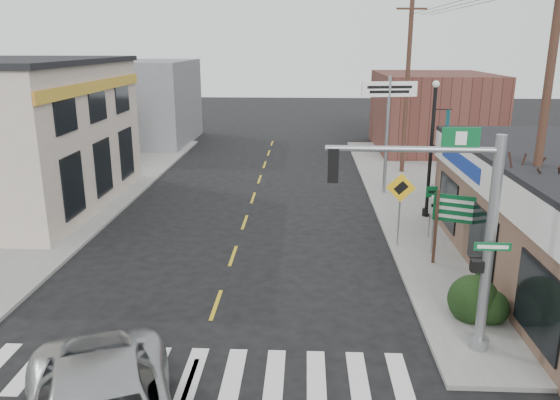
{
  "coord_description": "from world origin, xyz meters",
  "views": [
    {
      "loc": [
        2.67,
        -11.03,
        7.7
      ],
      "look_at": [
        1.87,
        5.95,
        2.8
      ],
      "focal_mm": 35.0,
      "sensor_mm": 36.0,
      "label": 1
    }
  ],
  "objects_px": {
    "fire_hydrant": "(472,286)",
    "utility_pole_near": "(541,140)",
    "dance_center_sign": "(389,105)",
    "guide_sign": "(455,216)",
    "utility_pole_far": "(407,85)",
    "lamp_post": "(433,140)",
    "bare_tree": "(540,168)",
    "traffic_signal_pole": "(464,222)"
  },
  "relations": [
    {
      "from": "utility_pole_near",
      "to": "utility_pole_far",
      "type": "distance_m",
      "value": 16.96
    },
    {
      "from": "fire_hydrant",
      "to": "utility_pole_near",
      "type": "height_order",
      "value": "utility_pole_near"
    },
    {
      "from": "lamp_post",
      "to": "bare_tree",
      "type": "distance_m",
      "value": 8.45
    },
    {
      "from": "lamp_post",
      "to": "fire_hydrant",
      "type": "bearing_deg",
      "value": -86.29
    },
    {
      "from": "utility_pole_near",
      "to": "utility_pole_far",
      "type": "xyz_separation_m",
      "value": [
        -0.91,
        16.94,
        0.31
      ]
    },
    {
      "from": "fire_hydrant",
      "to": "bare_tree",
      "type": "height_order",
      "value": "bare_tree"
    },
    {
      "from": "lamp_post",
      "to": "utility_pole_far",
      "type": "distance_m",
      "value": 9.15
    },
    {
      "from": "guide_sign",
      "to": "dance_center_sign",
      "type": "distance_m",
      "value": 10.03
    },
    {
      "from": "lamp_post",
      "to": "dance_center_sign",
      "type": "relative_size",
      "value": 1.01
    },
    {
      "from": "fire_hydrant",
      "to": "utility_pole_near",
      "type": "distance_m",
      "value": 4.79
    },
    {
      "from": "traffic_signal_pole",
      "to": "dance_center_sign",
      "type": "height_order",
      "value": "dance_center_sign"
    },
    {
      "from": "fire_hydrant",
      "to": "utility_pole_far",
      "type": "height_order",
      "value": "utility_pole_far"
    },
    {
      "from": "guide_sign",
      "to": "fire_hydrant",
      "type": "distance_m",
      "value": 3.12
    },
    {
      "from": "guide_sign",
      "to": "bare_tree",
      "type": "height_order",
      "value": "bare_tree"
    },
    {
      "from": "bare_tree",
      "to": "traffic_signal_pole",
      "type": "bearing_deg",
      "value": -134.82
    },
    {
      "from": "fire_hydrant",
      "to": "utility_pole_far",
      "type": "distance_m",
      "value": 18.06
    },
    {
      "from": "guide_sign",
      "to": "bare_tree",
      "type": "relative_size",
      "value": 0.52
    },
    {
      "from": "lamp_post",
      "to": "utility_pole_near",
      "type": "distance_m",
      "value": 8.16
    },
    {
      "from": "bare_tree",
      "to": "utility_pole_near",
      "type": "bearing_deg",
      "value": 76.16
    },
    {
      "from": "utility_pole_near",
      "to": "lamp_post",
      "type": "bearing_deg",
      "value": 102.18
    },
    {
      "from": "fire_hydrant",
      "to": "dance_center_sign",
      "type": "xyz_separation_m",
      "value": [
        -1.0,
        12.37,
        4.17
      ]
    },
    {
      "from": "utility_pole_far",
      "to": "fire_hydrant",
      "type": "bearing_deg",
      "value": -98.99
    },
    {
      "from": "guide_sign",
      "to": "lamp_post",
      "type": "height_order",
      "value": "lamp_post"
    },
    {
      "from": "guide_sign",
      "to": "utility_pole_far",
      "type": "xyz_separation_m",
      "value": [
        0.67,
        14.59,
        3.42
      ]
    },
    {
      "from": "bare_tree",
      "to": "utility_pole_near",
      "type": "relative_size",
      "value": 0.55
    },
    {
      "from": "guide_sign",
      "to": "fire_hydrant",
      "type": "xyz_separation_m",
      "value": [
        -0.09,
        -2.81,
        -1.36
      ]
    },
    {
      "from": "dance_center_sign",
      "to": "utility_pole_near",
      "type": "relative_size",
      "value": 0.63
    },
    {
      "from": "fire_hydrant",
      "to": "dance_center_sign",
      "type": "distance_m",
      "value": 13.1
    },
    {
      "from": "traffic_signal_pole",
      "to": "lamp_post",
      "type": "bearing_deg",
      "value": 82.59
    },
    {
      "from": "guide_sign",
      "to": "lamp_post",
      "type": "distance_m",
      "value": 5.87
    },
    {
      "from": "dance_center_sign",
      "to": "guide_sign",
      "type": "bearing_deg",
      "value": -92.27
    },
    {
      "from": "bare_tree",
      "to": "utility_pole_near",
      "type": "distance_m",
      "value": 0.85
    },
    {
      "from": "utility_pole_far",
      "to": "guide_sign",
      "type": "bearing_deg",
      "value": -99.12
    },
    {
      "from": "bare_tree",
      "to": "utility_pole_far",
      "type": "distance_m",
      "value": 17.39
    },
    {
      "from": "dance_center_sign",
      "to": "utility_pole_far",
      "type": "relative_size",
      "value": 0.59
    },
    {
      "from": "lamp_post",
      "to": "dance_center_sign",
      "type": "distance_m",
      "value": 4.35
    },
    {
      "from": "dance_center_sign",
      "to": "bare_tree",
      "type": "height_order",
      "value": "dance_center_sign"
    },
    {
      "from": "guide_sign",
      "to": "lamp_post",
      "type": "relative_size",
      "value": 0.45
    },
    {
      "from": "fire_hydrant",
      "to": "bare_tree",
      "type": "distance_m",
      "value": 4.04
    },
    {
      "from": "lamp_post",
      "to": "bare_tree",
      "type": "bearing_deg",
      "value": -75.6
    },
    {
      "from": "guide_sign",
      "to": "fire_hydrant",
      "type": "bearing_deg",
      "value": -69.7
    },
    {
      "from": "fire_hydrant",
      "to": "dance_center_sign",
      "type": "relative_size",
      "value": 0.12
    }
  ]
}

